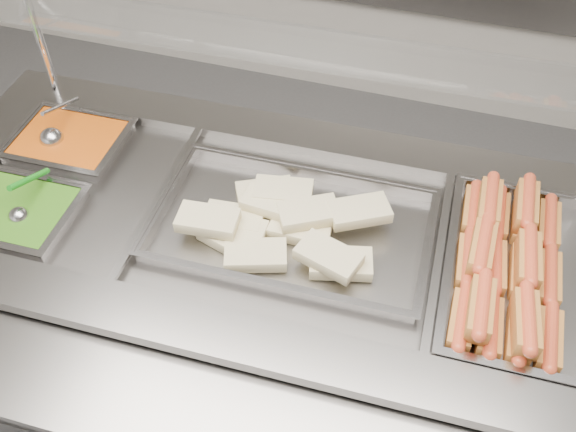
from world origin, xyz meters
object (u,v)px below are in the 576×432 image
(sneeze_guard, at_px, (292,47))
(pan_hotdogs, at_px, (518,281))
(steam_counter, at_px, (272,318))
(pan_wraps, at_px, (292,230))
(serving_spoon, at_px, (21,210))
(ladle, at_px, (53,137))

(sneeze_guard, relative_size, pan_hotdogs, 2.96)
(steam_counter, bearing_deg, pan_wraps, 1.71)
(steam_counter, relative_size, serving_spoon, 10.37)
(pan_wraps, distance_m, ladle, 0.84)
(sneeze_guard, bearing_deg, pan_hotdogs, -17.57)
(ladle, distance_m, serving_spoon, 0.32)
(pan_wraps, bearing_deg, serving_spoon, -165.78)
(steam_counter, height_order, sneeze_guard, sneeze_guard)
(pan_hotdogs, bearing_deg, sneeze_guard, 162.43)
(ladle, bearing_deg, steam_counter, -9.09)
(steam_counter, height_order, ladle, ladle)
(serving_spoon, bearing_deg, steam_counter, 15.40)
(sneeze_guard, height_order, serving_spoon, sneeze_guard)
(ladle, bearing_deg, sneeze_guard, 9.03)
(steam_counter, relative_size, pan_wraps, 2.75)
(sneeze_guard, bearing_deg, steam_counter, -88.29)
(sneeze_guard, distance_m, serving_spoon, 0.89)
(ladle, bearing_deg, pan_hotdogs, -3.99)
(sneeze_guard, distance_m, ladle, 0.86)
(pan_hotdogs, distance_m, pan_wraps, 0.63)
(sneeze_guard, distance_m, pan_wraps, 0.50)
(pan_hotdogs, bearing_deg, pan_wraps, -178.29)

